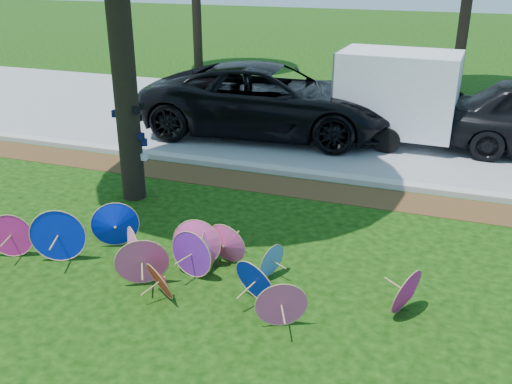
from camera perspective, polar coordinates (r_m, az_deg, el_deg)
ground at (r=8.08m, az=-8.26°, el=-10.66°), size 90.00×90.00×0.00m
mulch_strip at (r=11.77m, az=1.78°, el=0.74°), size 90.00×1.00×0.01m
curb at (r=12.37m, az=2.78°, el=2.12°), size 90.00×0.30×0.12m
street at (r=16.21m, az=7.09°, el=6.80°), size 90.00×8.00×0.01m
parasol_pile at (r=8.48m, az=-8.76°, el=-6.05°), size 6.64×1.64×0.87m
black_van at (r=14.98m, az=1.36°, el=9.18°), size 6.75×3.60×1.80m
cargo_trailer at (r=14.57m, az=13.98°, el=9.66°), size 2.87×1.90×2.55m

